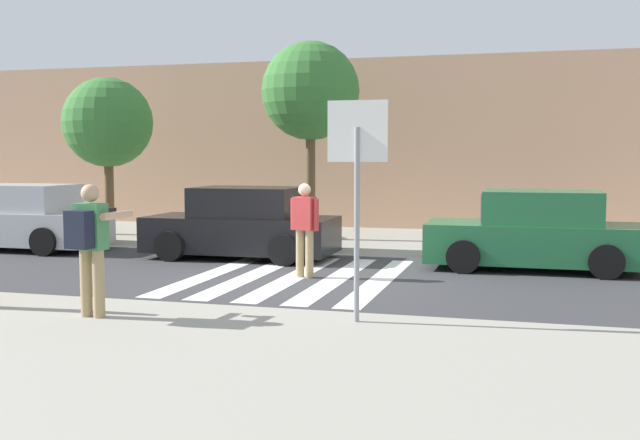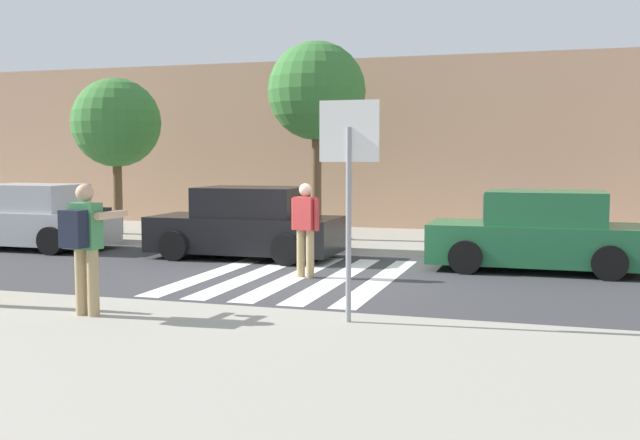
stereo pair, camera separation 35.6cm
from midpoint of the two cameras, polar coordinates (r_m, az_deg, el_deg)
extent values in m
plane|color=#38383A|center=(13.64, -1.42, -4.47)|extent=(120.00, 120.00, 0.00)
cube|color=#9E998C|center=(8.13, -15.69, -10.68)|extent=(60.00, 6.00, 0.14)
cube|color=#9E998C|center=(19.36, 4.23, -1.48)|extent=(60.00, 4.80, 0.14)
cube|color=tan|center=(23.55, 6.66, 5.58)|extent=(56.00, 4.00, 5.02)
cube|color=silver|center=(14.40, -7.23, -3.99)|extent=(0.44, 5.20, 0.01)
cube|color=silver|center=(14.10, -4.25, -4.16)|extent=(0.44, 5.20, 0.01)
cube|color=silver|center=(13.83, -1.16, -4.33)|extent=(0.44, 5.20, 0.01)
cube|color=silver|center=(13.60, 2.06, -4.49)|extent=(0.44, 5.20, 0.01)
cube|color=silver|center=(13.42, 5.37, -4.63)|extent=(0.44, 5.20, 0.01)
cylinder|color=gray|center=(9.33, 3.28, -0.42)|extent=(0.07, 0.07, 2.44)
cube|color=white|center=(9.31, 3.34, 6.78)|extent=(0.76, 0.03, 0.76)
cube|color=red|center=(9.33, 3.37, 6.78)|extent=(0.66, 0.02, 0.66)
cylinder|color=tan|center=(10.27, -16.81, -4.53)|extent=(0.15, 0.15, 0.88)
cylinder|color=tan|center=(10.14, -15.94, -4.62)|extent=(0.15, 0.15, 0.88)
cube|color=#3D844C|center=(10.11, -16.48, -0.43)|extent=(0.40, 0.28, 0.60)
sphere|color=tan|center=(10.08, -16.54, 2.00)|extent=(0.23, 0.23, 0.23)
cylinder|color=tan|center=(10.42, -16.75, 0.46)|extent=(0.16, 0.59, 0.10)
cylinder|color=tan|center=(10.12, -14.66, 0.38)|extent=(0.16, 0.59, 0.10)
cube|color=black|center=(10.41, -15.11, 0.66)|extent=(0.15, 0.11, 0.10)
cube|color=black|center=(9.94, -17.31, -0.66)|extent=(0.34, 0.23, 0.48)
cylinder|color=tan|center=(13.74, -0.73, -2.55)|extent=(0.15, 0.15, 0.88)
cylinder|color=tan|center=(13.64, -0.02, -2.61)|extent=(0.15, 0.15, 0.88)
cube|color=#B73333|center=(13.61, -0.38, 0.51)|extent=(0.43, 0.32, 0.60)
sphere|color=beige|center=(13.58, -0.38, 2.32)|extent=(0.23, 0.23, 0.23)
cylinder|color=#B73333|center=(13.74, -1.23, 0.47)|extent=(0.10, 0.10, 0.58)
cylinder|color=#B73333|center=(13.49, 0.49, 0.38)|extent=(0.10, 0.10, 0.58)
cube|color=#B7BABF|center=(19.19, -20.84, -0.47)|extent=(4.10, 1.70, 0.76)
cube|color=#B7BABF|center=(19.05, -20.55, 1.61)|extent=(2.20, 1.56, 0.64)
cube|color=slate|center=(18.48, -18.17, 1.58)|extent=(0.10, 1.50, 0.51)
cylinder|color=black|center=(20.67, -22.16, -0.73)|extent=(0.64, 0.22, 0.64)
cylinder|color=black|center=(17.78, -19.27, -1.51)|extent=(0.64, 0.22, 0.64)
cylinder|color=black|center=(19.16, -16.26, -0.98)|extent=(0.64, 0.22, 0.64)
cube|color=black|center=(16.36, -5.12, -1.05)|extent=(4.10, 1.70, 0.76)
cube|color=black|center=(16.25, -4.64, 1.39)|extent=(2.20, 1.56, 0.64)
cube|color=slate|center=(16.67, -8.06, 1.44)|extent=(0.10, 1.50, 0.54)
cube|color=slate|center=(15.91, -1.40, 1.33)|extent=(0.10, 1.50, 0.51)
cylinder|color=black|center=(16.15, -10.43, -1.94)|extent=(0.64, 0.22, 0.64)
cylinder|color=black|center=(17.66, -7.89, -1.32)|extent=(0.64, 0.22, 0.64)
cylinder|color=black|center=(15.15, -1.87, -2.31)|extent=(0.64, 0.22, 0.64)
cylinder|color=black|center=(16.75, 0.02, -1.61)|extent=(0.64, 0.22, 0.64)
cube|color=#236B3D|center=(15.16, 16.82, -1.72)|extent=(4.10, 1.70, 0.76)
cube|color=#236B3D|center=(15.10, 17.46, 0.90)|extent=(2.20, 1.56, 0.64)
cube|color=slate|center=(15.13, 13.40, 1.01)|extent=(0.10, 1.50, 0.54)
cube|color=slate|center=(15.13, 21.13, 0.81)|extent=(0.10, 1.50, 0.51)
cylinder|color=black|center=(14.40, 11.71, -2.79)|extent=(0.64, 0.22, 0.64)
cylinder|color=black|center=(16.08, 12.28, -2.00)|extent=(0.64, 0.22, 0.64)
cylinder|color=black|center=(14.39, 21.85, -3.05)|extent=(0.64, 0.22, 0.64)
cylinder|color=black|center=(16.07, 21.36, -2.23)|extent=(0.64, 0.22, 0.64)
cylinder|color=brown|center=(20.62, -14.68, 2.10)|extent=(0.24, 0.24, 2.26)
sphere|color=#387533|center=(20.62, -14.79, 7.19)|extent=(2.35, 2.35, 2.35)
cylinder|color=brown|center=(18.68, 0.29, 3.06)|extent=(0.24, 0.24, 2.95)
sphere|color=#387533|center=(18.74, 0.29, 9.82)|extent=(2.43, 2.43, 2.43)
camera|label=1|loc=(0.18, -89.22, 0.07)|focal=42.00mm
camera|label=2|loc=(0.18, 90.78, -0.07)|focal=42.00mm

